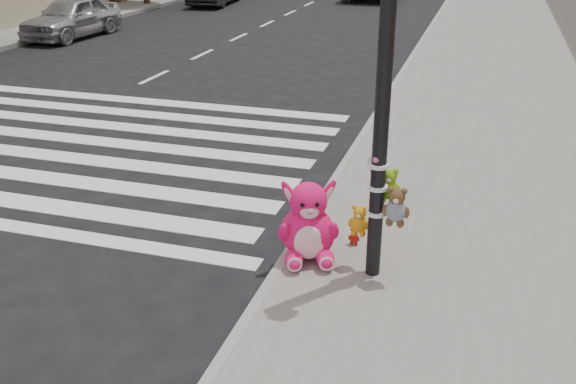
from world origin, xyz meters
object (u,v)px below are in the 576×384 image
at_px(red_teddy, 354,236).
at_px(car_silver_far, 72,17).
at_px(pink_bunny, 308,227).
at_px(signal_pole, 383,137).

distance_m(red_teddy, car_silver_far, 16.98).
height_order(pink_bunny, red_teddy, pink_bunny).
relative_size(signal_pole, red_teddy, 18.48).
xyz_separation_m(signal_pole, car_silver_far, (-12.42, 12.53, -1.08)).
height_order(signal_pole, red_teddy, signal_pole).
bearing_deg(car_silver_far, red_teddy, -41.50).
height_order(pink_bunny, car_silver_far, car_silver_far).
xyz_separation_m(signal_pole, pink_bunny, (-0.81, 0.10, -1.20)).
bearing_deg(car_silver_far, pink_bunny, -43.73).
relative_size(signal_pole, car_silver_far, 1.01).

